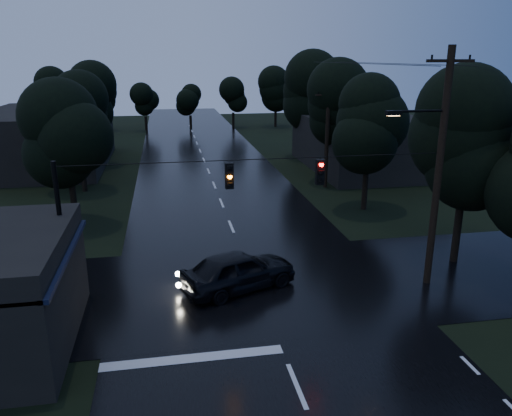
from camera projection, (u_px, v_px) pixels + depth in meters
name	position (u px, v px, depth m)	size (l,w,h in m)	color
main_road	(214.00, 185.00, 38.61)	(12.00, 120.00, 0.02)	black
cross_street	(256.00, 286.00, 21.67)	(60.00, 9.00, 0.02)	black
building_far_right	(367.00, 143.00, 44.13)	(10.00, 14.00, 4.40)	black
building_far_left	(48.00, 138.00, 44.90)	(10.00, 16.00, 5.00)	black
utility_pole_main	(437.00, 166.00, 20.47)	(3.50, 0.30, 10.00)	black
utility_pole_far	(327.00, 136.00, 37.02)	(2.00, 0.30, 7.50)	black
anchor_pole_left	(62.00, 240.00, 18.57)	(0.18, 0.18, 6.00)	black
span_signals	(274.00, 173.00, 19.29)	(15.00, 0.37, 1.12)	black
tree_corner_near	(469.00, 139.00, 22.58)	(4.48, 4.48, 9.44)	black
tree_left_a	(67.00, 137.00, 28.01)	(3.92, 3.92, 8.26)	black
tree_left_b	(77.00, 115.00, 35.33)	(4.20, 4.20, 8.85)	black
tree_left_c	(88.00, 98.00, 44.54)	(4.48, 4.48, 9.44)	black
tree_right_a	(369.00, 123.00, 30.99)	(4.20, 4.20, 8.85)	black
tree_right_b	(336.00, 105.00, 38.51)	(4.48, 4.48, 9.44)	black
tree_right_c	(308.00, 91.00, 47.92)	(4.76, 4.76, 10.03)	black
car	(239.00, 270.00, 21.18)	(2.02, 5.02, 1.71)	black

